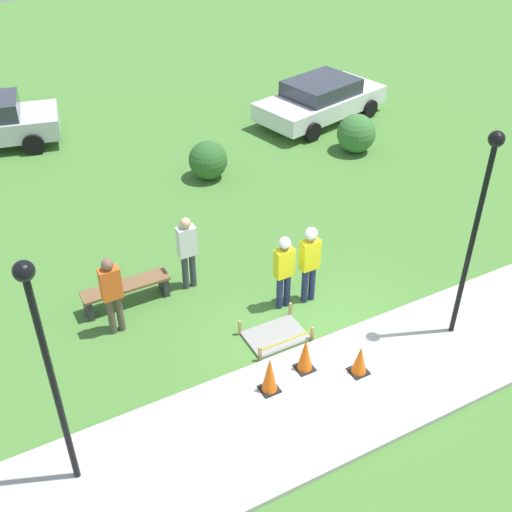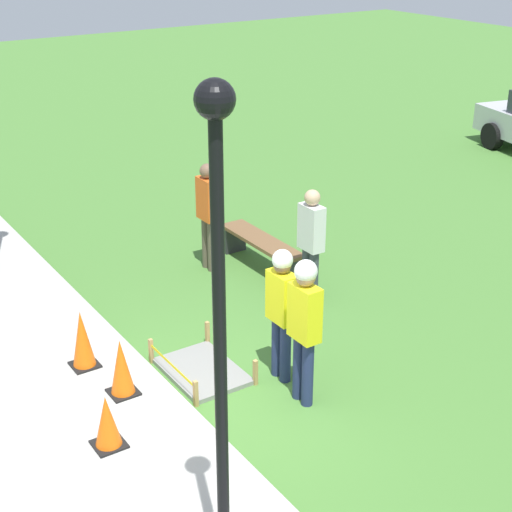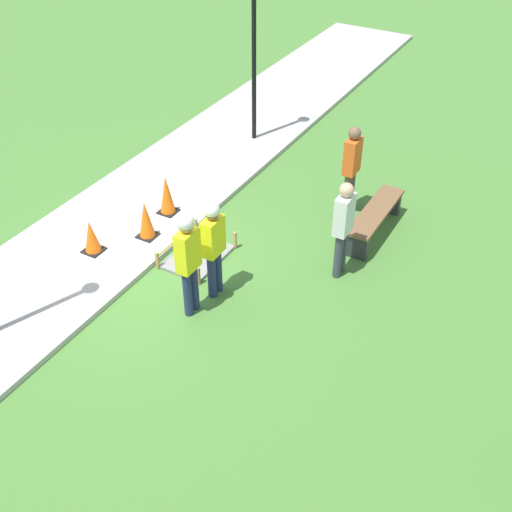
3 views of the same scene
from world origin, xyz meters
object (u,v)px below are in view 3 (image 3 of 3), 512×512
at_px(bystander_in_orange_shirt, 352,165).
at_px(traffic_cone_far_patch, 146,220).
at_px(bystander_in_gray_shirt, 343,224).
at_px(worker_assistant, 188,255).
at_px(lamppost_far, 254,18).
at_px(park_bench, 375,217).
at_px(worker_supervisor, 213,241).
at_px(traffic_cone_near_patch, 167,195).
at_px(traffic_cone_sidewalk_edge, 91,237).

bearing_deg(bystander_in_orange_shirt, traffic_cone_far_patch, -45.64).
relative_size(bystander_in_orange_shirt, bystander_in_gray_shirt, 1.01).
bearing_deg(worker_assistant, lamppost_far, -159.67).
relative_size(traffic_cone_far_patch, lamppost_far, 0.17).
height_order(park_bench, bystander_in_orange_shirt, bystander_in_orange_shirt).
bearing_deg(bystander_in_gray_shirt, bystander_in_orange_shirt, -160.96).
bearing_deg(worker_assistant, worker_supervisor, 171.94).
bearing_deg(traffic_cone_near_patch, bystander_in_gray_shirt, 90.14).
bearing_deg(traffic_cone_sidewalk_edge, worker_assistant, 81.45).
bearing_deg(park_bench, traffic_cone_near_patch, -68.73).
distance_m(bystander_in_gray_shirt, lamppost_far, 5.45).
xyz_separation_m(bystander_in_gray_shirt, lamppost_far, (-3.56, -3.72, 1.80)).
bearing_deg(traffic_cone_sidewalk_edge, worker_supervisor, 95.03).
xyz_separation_m(traffic_cone_far_patch, park_bench, (-2.27, 3.51, -0.09)).
bearing_deg(lamppost_far, park_bench, 60.58).
xyz_separation_m(traffic_cone_near_patch, traffic_cone_far_patch, (0.84, 0.15, -0.03)).
relative_size(worker_assistant, lamppost_far, 0.44).
height_order(park_bench, worker_supervisor, worker_supervisor).
relative_size(traffic_cone_near_patch, worker_assistant, 0.42).
relative_size(worker_supervisor, lamppost_far, 0.42).
relative_size(traffic_cone_far_patch, worker_assistant, 0.39).
distance_m(traffic_cone_far_patch, traffic_cone_sidewalk_edge, 1.01).
distance_m(traffic_cone_sidewalk_edge, lamppost_far, 5.78).
relative_size(bystander_in_gray_shirt, lamppost_far, 0.43).
relative_size(traffic_cone_sidewalk_edge, lamppost_far, 0.15).
bearing_deg(traffic_cone_sidewalk_edge, traffic_cone_far_patch, 146.67).
height_order(bystander_in_orange_shirt, lamppost_far, lamppost_far).
relative_size(traffic_cone_far_patch, bystander_in_gray_shirt, 0.41).
bearing_deg(lamppost_far, traffic_cone_sidewalk_edge, -2.97).
bearing_deg(worker_assistant, traffic_cone_near_patch, -136.35).
bearing_deg(traffic_cone_far_patch, traffic_cone_near_patch, -169.98).
distance_m(traffic_cone_sidewalk_edge, bystander_in_orange_shirt, 4.93).
bearing_deg(worker_supervisor, lamppost_far, -156.82).
xyz_separation_m(traffic_cone_near_patch, lamppost_far, (-3.56, -0.13, 2.34)).
bearing_deg(traffic_cone_far_patch, worker_supervisor, 71.48).
bearing_deg(worker_assistant, bystander_in_gray_shirt, 141.23).
xyz_separation_m(worker_supervisor, worker_assistant, (0.57, -0.08, 0.07)).
bearing_deg(traffic_cone_sidewalk_edge, park_bench, 127.40).
distance_m(traffic_cone_near_patch, park_bench, 3.93).
relative_size(traffic_cone_near_patch, park_bench, 0.41).
height_order(traffic_cone_far_patch, worker_assistant, worker_assistant).
height_order(worker_assistant, bystander_in_gray_shirt, worker_assistant).
xyz_separation_m(park_bench, worker_supervisor, (2.89, -1.64, 0.68)).
xyz_separation_m(traffic_cone_sidewalk_edge, bystander_in_orange_shirt, (-3.57, 3.34, 0.62)).
bearing_deg(lamppost_far, bystander_in_gray_shirt, 46.27).
xyz_separation_m(traffic_cone_far_patch, worker_assistant, (1.19, 1.79, 0.66)).
height_order(traffic_cone_near_patch, traffic_cone_sidewalk_edge, traffic_cone_near_patch).
relative_size(traffic_cone_sidewalk_edge, worker_supervisor, 0.35).
relative_size(worker_assistant, bystander_in_gray_shirt, 1.04).
height_order(traffic_cone_near_patch, worker_supervisor, worker_supervisor).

